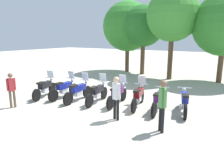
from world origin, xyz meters
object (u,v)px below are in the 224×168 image
object	(u,v)px
motorcycle_6	(159,100)
motorcycle_1	(64,88)
motorcycle_7	(184,101)
motorcycle_4	(118,94)
tree_1	(144,26)
motorcycle_0	(45,88)
motorcycle_2	(78,91)
person_2	(116,95)
person_1	(162,102)
motorcycle_3	(97,92)
person_0	(11,88)
tree_0	(128,27)
motorcycle_5	(138,96)
tree_2	(173,15)

from	to	relation	value
motorcycle_6	motorcycle_1	bearing A→B (deg)	90.61
motorcycle_7	motorcycle_4	bearing A→B (deg)	84.07
motorcycle_4	tree_1	size ratio (longest dim) A/B	0.38
motorcycle_1	motorcycle_4	world-z (taller)	same
motorcycle_0	motorcycle_2	xyz separation A→B (m)	(1.99, 0.41, 0.00)
motorcycle_0	motorcycle_6	size ratio (longest dim) A/B	0.97
person_2	tree_1	distance (m)	11.08
motorcycle_7	person_1	distance (m)	2.42
motorcycle_3	person_1	bearing A→B (deg)	-120.48
person_0	person_2	size ratio (longest dim) A/B	0.94
motorcycle_2	person_1	xyz separation A→B (m)	(4.76, -1.25, 0.56)
motorcycle_1	motorcycle_0	bearing A→B (deg)	109.80
motorcycle_0	motorcycle_7	distance (m)	7.10
motorcycle_2	tree_0	size ratio (longest dim) A/B	0.35
motorcycle_5	tree_2	distance (m)	8.42
motorcycle_1	motorcycle_6	world-z (taller)	motorcycle_1
tree_0	person_1	bearing A→B (deg)	-56.71
motorcycle_1	person_0	world-z (taller)	person_0
tree_0	motorcycle_5	bearing A→B (deg)	-58.96
tree_0	tree_2	bearing A→B (deg)	-19.22
motorcycle_5	motorcycle_0	bearing A→B (deg)	91.45
motorcycle_5	motorcycle_2	bearing A→B (deg)	92.48
person_0	tree_0	size ratio (longest dim) A/B	0.26
motorcycle_6	motorcycle_7	world-z (taller)	same
motorcycle_3	motorcycle_5	xyz separation A→B (m)	(1.98, 0.48, 0.00)
motorcycle_1	motorcycle_2	distance (m)	0.99
motorcycle_2	person_0	size ratio (longest dim) A/B	1.36
motorcycle_0	person_0	size ratio (longest dim) A/B	1.32
motorcycle_0	motorcycle_5	size ratio (longest dim) A/B	0.98
motorcycle_3	motorcycle_6	world-z (taller)	motorcycle_3
motorcycle_3	motorcycle_7	bearing A→B (deg)	-86.72
motorcycle_7	person_2	world-z (taller)	person_2
motorcycle_1	motorcycle_5	world-z (taller)	same
motorcycle_6	motorcycle_5	bearing A→B (deg)	78.55
motorcycle_0	motorcycle_4	bearing A→B (deg)	-94.59
person_1	tree_0	world-z (taller)	tree_0
motorcycle_2	person_1	bearing A→B (deg)	-108.38
motorcycle_5	tree_0	xyz separation A→B (m)	(-5.32, 8.84, 3.55)
motorcycle_4	tree_0	distance (m)	10.65
tree_0	tree_2	size ratio (longest dim) A/B	0.95
motorcycle_3	motorcycle_5	world-z (taller)	same
motorcycle_7	tree_0	xyz separation A→B (m)	(-7.30, 8.48, 3.57)
person_2	tree_1	bearing A→B (deg)	-147.24
motorcycle_0	tree_1	bearing A→B (deg)	-26.72
motorcycle_3	motorcycle_4	distance (m)	1.03
person_1	motorcycle_5	bearing A→B (deg)	-93.56
motorcycle_4	motorcycle_7	xyz separation A→B (m)	(2.97, 0.57, -0.01)
tree_2	person_0	bearing A→B (deg)	-111.10
motorcycle_2	person_2	bearing A→B (deg)	-114.91
person_1	motorcycle_0	bearing A→B (deg)	-52.60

